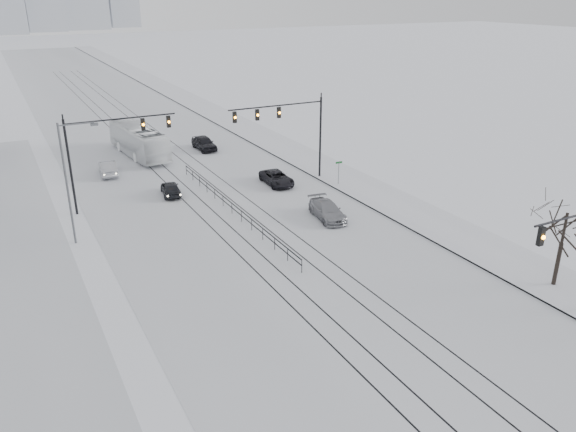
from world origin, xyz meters
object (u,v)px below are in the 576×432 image
at_px(bare_tree, 566,221).
at_px(sedan_sb_outer, 108,168).
at_px(sedan_sb_inner, 171,189).
at_px(sedan_nb_front, 277,178).
at_px(sedan_nb_far, 204,143).
at_px(box_truck, 139,141).
at_px(sedan_nb_right, 327,211).

distance_m(bare_tree, sedan_sb_outer, 42.01).
distance_m(sedan_sb_inner, sedan_nb_front, 10.07).
bearing_deg(sedan_nb_front, sedan_nb_far, 99.20).
bearing_deg(box_truck, sedan_sb_inner, 81.38).
bearing_deg(sedan_nb_right, sedan_sb_outer, 131.83).
xyz_separation_m(bare_tree, sedan_sb_inner, (-16.37, 27.81, -3.84)).
height_order(sedan_sb_outer, sedan_nb_far, sedan_nb_far).
relative_size(bare_tree, sedan_nb_far, 1.31).
distance_m(sedan_sb_outer, sedan_nb_front, 17.35).
height_order(sedan_sb_inner, sedan_nb_front, sedan_sb_inner).
height_order(sedan_sb_inner, sedan_sb_outer, sedan_sb_outer).
height_order(sedan_sb_outer, sedan_nb_front, sedan_sb_outer).
distance_m(bare_tree, sedan_nb_front, 27.09).
bearing_deg(sedan_nb_front, box_truck, 121.77).
xyz_separation_m(sedan_nb_front, box_truck, (-9.13, 16.25, 1.06)).
relative_size(sedan_nb_right, sedan_nb_far, 1.02).
bearing_deg(sedan_nb_far, sedan_nb_front, -84.06).
height_order(sedan_nb_front, sedan_nb_right, sedan_nb_right).
bearing_deg(sedan_nb_front, sedan_nb_right, -88.99).
height_order(sedan_sb_outer, box_truck, box_truck).
distance_m(sedan_sb_inner, sedan_sb_outer, 9.63).
bearing_deg(bare_tree, box_truck, 110.24).
bearing_deg(sedan_nb_right, sedan_nb_far, 101.82).
height_order(sedan_nb_front, box_truck, box_truck).
xyz_separation_m(sedan_sb_inner, sedan_nb_far, (8.10, 13.50, 0.14)).
bearing_deg(sedan_sb_inner, box_truck, -84.64).
xyz_separation_m(sedan_sb_inner, sedan_nb_front, (9.91, -1.78, -0.01)).
relative_size(sedan_sb_outer, sedan_nb_right, 0.92).
height_order(bare_tree, sedan_sb_inner, bare_tree).
xyz_separation_m(sedan_sb_inner, box_truck, (0.78, 14.47, 1.05)).
bearing_deg(bare_tree, sedan_sb_inner, 120.49).
xyz_separation_m(sedan_sb_inner, sedan_sb_outer, (-3.81, 8.85, 0.07)).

